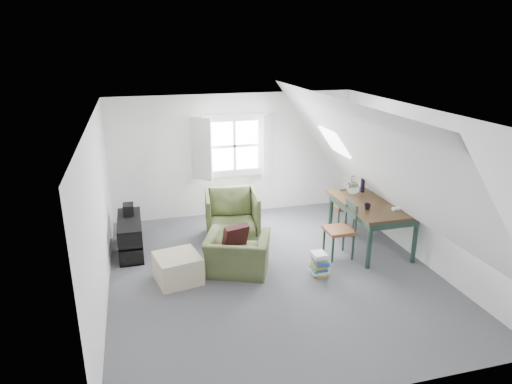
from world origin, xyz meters
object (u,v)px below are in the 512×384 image
object	(u,v)px
dining_chair_near	(341,229)
dining_chair_far	(344,206)
armchair_near	(238,272)
armchair_far	(232,237)
dining_table	(371,208)
magazine_stack	(319,264)
ottoman	(178,268)
media_shelf	(131,238)

from	to	relation	value
dining_chair_near	dining_chair_far	bearing A→B (deg)	167.95
armchair_near	dining_chair_far	xyz separation A→B (m)	(2.39, 1.21, 0.45)
armchair_far	dining_table	size ratio (longest dim) A/B	0.58
dining_table	dining_chair_far	world-z (taller)	dining_chair_far
armchair_near	dining_chair_far	distance (m)	2.71
armchair_near	magazine_stack	distance (m)	1.30
dining_chair_far	magazine_stack	size ratio (longest dim) A/B	2.35
dining_chair_near	magazine_stack	xyz separation A→B (m)	(-0.59, -0.51, -0.32)
ottoman	media_shelf	xyz separation A→B (m)	(-0.68, 1.20, 0.06)
ottoman	dining_chair_far	size ratio (longest dim) A/B	0.74
media_shelf	armchair_far	bearing A→B (deg)	4.13
armchair_near	dining_chair_far	world-z (taller)	dining_chair_far
ottoman	magazine_stack	distance (m)	2.19
ottoman	dining_chair_near	bearing A→B (deg)	2.61
armchair_far	dining_chair_near	bearing A→B (deg)	-30.78
dining_chair_near	media_shelf	bearing A→B (deg)	-91.59
dining_chair_far	media_shelf	size ratio (longest dim) A/B	0.73
media_shelf	dining_table	bearing A→B (deg)	-12.73
armchair_near	ottoman	xyz separation A→B (m)	(-0.94, -0.02, 0.21)
armchair_near	dining_chair_near	bearing A→B (deg)	-155.23
ottoman	dining_chair_far	xyz separation A→B (m)	(3.33, 1.23, 0.24)
armchair_near	armchair_far	bearing A→B (deg)	-76.83
dining_chair_far	media_shelf	bearing A→B (deg)	-4.38
media_shelf	armchair_near	bearing A→B (deg)	-36.89
dining_chair_near	magazine_stack	distance (m)	0.84
armchair_near	media_shelf	distance (m)	2.02
armchair_near	magazine_stack	bearing A→B (deg)	-177.00
dining_chair_far	media_shelf	world-z (taller)	dining_chair_far
dining_chair_far	magazine_stack	xyz separation A→B (m)	(-1.17, -1.61, -0.26)
armchair_far	media_shelf	xyz separation A→B (m)	(-1.82, -0.17, 0.27)
armchair_near	media_shelf	world-z (taller)	media_shelf
dining_chair_far	magazine_stack	bearing A→B (deg)	49.16
armchair_near	armchair_far	world-z (taller)	armchair_far
armchair_far	magazine_stack	xyz separation A→B (m)	(1.02, -1.75, 0.18)
dining_chair_far	dining_chair_near	xyz separation A→B (m)	(-0.58, -1.10, 0.05)
ottoman	media_shelf	size ratio (longest dim) A/B	0.54
dining_table	magazine_stack	distance (m)	1.55
dining_chair_far	media_shelf	distance (m)	4.01
dining_chair_near	ottoman	bearing A→B (deg)	-71.63
armchair_far	dining_chair_far	distance (m)	2.24
ottoman	dining_chair_near	distance (m)	2.77
ottoman	magazine_stack	size ratio (longest dim) A/B	1.74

